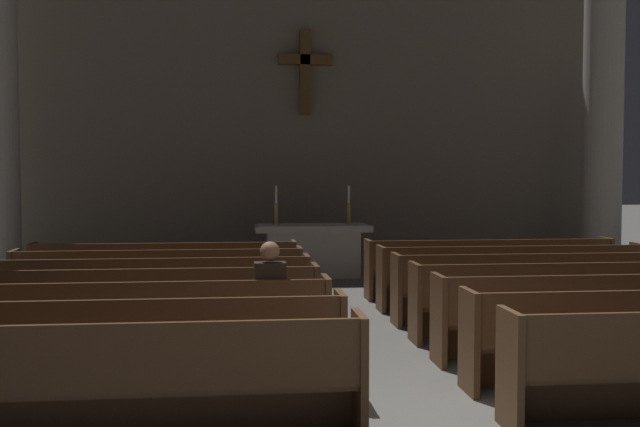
{
  "coord_description": "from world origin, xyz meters",
  "views": [
    {
      "loc": [
        -1.56,
        -5.89,
        2.02
      ],
      "look_at": [
        0.0,
        7.9,
        1.29
      ],
      "focal_mm": 44.38,
      "sensor_mm": 36.0,
      "label": 1
    }
  ],
  "objects": [
    {
      "name": "pew_left_row_1",
      "position": [
        -2.56,
        -0.04,
        0.48
      ],
      "size": [
        3.99,
        0.5,
        0.95
      ],
      "color": "brown",
      "rests_on": "ground"
    },
    {
      "name": "pew_left_row_2",
      "position": [
        -2.56,
        1.02,
        0.48
      ],
      "size": [
        3.99,
        0.5,
        0.95
      ],
      "color": "brown",
      "rests_on": "ground"
    },
    {
      "name": "pew_left_row_3",
      "position": [
        -2.56,
        2.08,
        0.48
      ],
      "size": [
        3.99,
        0.5,
        0.95
      ],
      "color": "brown",
      "rests_on": "ground"
    },
    {
      "name": "pew_left_row_4",
      "position": [
        -2.56,
        3.14,
        0.48
      ],
      "size": [
        3.99,
        0.5,
        0.95
      ],
      "color": "brown",
      "rests_on": "ground"
    },
    {
      "name": "pew_left_row_5",
      "position": [
        -2.56,
        4.2,
        0.48
      ],
      "size": [
        3.99,
        0.5,
        0.95
      ],
      "color": "brown",
      "rests_on": "ground"
    },
    {
      "name": "pew_left_row_6",
      "position": [
        -2.56,
        5.26,
        0.48
      ],
      "size": [
        3.99,
        0.5,
        0.95
      ],
      "color": "brown",
      "rests_on": "ground"
    },
    {
      "name": "pew_left_row_7",
      "position": [
        -2.56,
        6.33,
        0.48
      ],
      "size": [
        3.99,
        0.5,
        0.95
      ],
      "color": "brown",
      "rests_on": "ground"
    },
    {
      "name": "pew_right_row_3",
      "position": [
        2.56,
        2.08,
        0.48
      ],
      "size": [
        3.99,
        0.5,
        0.95
      ],
      "color": "brown",
      "rests_on": "ground"
    },
    {
      "name": "pew_right_row_4",
      "position": [
        2.56,
        3.14,
        0.48
      ],
      "size": [
        3.99,
        0.5,
        0.95
      ],
      "color": "brown",
      "rests_on": "ground"
    },
    {
      "name": "pew_right_row_5",
      "position": [
        2.56,
        4.2,
        0.48
      ],
      "size": [
        3.99,
        0.5,
        0.95
      ],
      "color": "brown",
      "rests_on": "ground"
    },
    {
      "name": "pew_right_row_6",
      "position": [
        2.56,
        5.26,
        0.48
      ],
      "size": [
        3.99,
        0.5,
        0.95
      ],
      "color": "brown",
      "rests_on": "ground"
    },
    {
      "name": "pew_right_row_7",
      "position": [
        2.56,
        6.33,
        0.48
      ],
      "size": [
        3.99,
        0.5,
        0.95
      ],
      "color": "brown",
      "rests_on": "ground"
    },
    {
      "name": "column_right_third",
      "position": [
        5.79,
        9.12,
        3.39
      ],
      "size": [
        1.17,
        1.17,
        6.94
      ],
      "color": "#ADA89E",
      "rests_on": "ground"
    },
    {
      "name": "altar",
      "position": [
        0.0,
        9.15,
        0.53
      ],
      "size": [
        2.2,
        0.9,
        1.01
      ],
      "color": "#BCB7AD",
      "rests_on": "ground"
    },
    {
      "name": "candlestick_left",
      "position": [
        -0.7,
        9.15,
        1.25
      ],
      "size": [
        0.16,
        0.16,
        0.74
      ],
      "color": "#B79338",
      "rests_on": "altar"
    },
    {
      "name": "candlestick_right",
      "position": [
        0.7,
        9.15,
        1.25
      ],
      "size": [
        0.16,
        0.16,
        0.74
      ],
      "color": "#B79338",
      "rests_on": "altar"
    },
    {
      "name": "apse_with_cross",
      "position": [
        0.0,
        10.95,
        3.73
      ],
      "size": [
        12.83,
        0.46,
        7.45
      ],
      "color": "#706656",
      "rests_on": "ground"
    },
    {
      "name": "lone_worshipper",
      "position": [
        -1.17,
        2.12,
        0.69
      ],
      "size": [
        0.32,
        0.43,
        1.32
      ],
      "color": "#26262B",
      "rests_on": "ground"
    }
  ]
}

